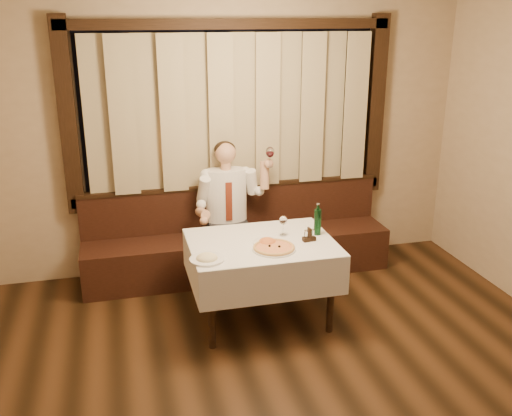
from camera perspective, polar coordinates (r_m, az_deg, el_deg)
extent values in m
cube|color=tan|center=(6.02, -2.58, 6.91)|extent=(5.00, 0.01, 2.80)
cube|color=black|center=(5.95, -2.58, 9.70)|extent=(3.00, 0.02, 1.60)
cube|color=orange|center=(5.89, -9.24, 6.43)|extent=(0.50, 0.01, 0.40)
cube|color=black|center=(6.10, -2.39, 1.74)|extent=(3.30, 0.12, 0.10)
cube|color=black|center=(5.83, -2.63, 17.91)|extent=(3.30, 0.12, 0.10)
cube|color=black|center=(5.80, -18.33, 8.55)|extent=(0.16, 0.12, 1.90)
cube|color=black|center=(6.42, 11.84, 10.02)|extent=(0.16, 0.12, 1.90)
cube|color=#998C62|center=(5.85, -2.38, 9.55)|extent=(2.90, 0.08, 1.55)
cube|color=black|center=(6.08, -1.80, -4.59)|extent=(3.20, 0.60, 0.45)
cube|color=black|center=(6.14, -2.33, 0.13)|extent=(3.20, 0.12, 0.45)
cube|color=black|center=(6.06, -2.36, 2.32)|extent=(3.20, 0.14, 0.04)
cylinder|color=black|center=(4.75, -4.48, -10.08)|extent=(0.06, 0.06, 0.71)
cylinder|color=black|center=(5.00, 7.48, -8.61)|extent=(0.06, 0.06, 0.71)
cylinder|color=black|center=(5.40, -5.84, -6.36)|extent=(0.06, 0.06, 0.71)
cylinder|color=black|center=(5.62, 4.74, -5.26)|extent=(0.06, 0.06, 0.71)
cube|color=black|center=(5.01, 0.56, -3.65)|extent=(1.20, 0.90, 0.04)
cube|color=white|center=(5.00, 0.56, -3.40)|extent=(1.26, 0.96, 0.01)
cube|color=white|center=(4.65, 2.07, -7.58)|extent=(1.26, 0.01, 0.35)
cube|color=white|center=(5.50, -0.71, -3.24)|extent=(1.26, 0.01, 0.35)
cube|color=white|center=(4.96, -6.54, -5.93)|extent=(0.01, 0.96, 0.35)
cube|color=white|center=(5.25, 7.24, -4.50)|extent=(0.01, 0.96, 0.35)
cylinder|color=white|center=(4.83, 1.81, -4.11)|extent=(0.37, 0.37, 0.01)
cylinder|color=#D1421F|center=(4.83, 1.81, -3.99)|extent=(0.34, 0.34, 0.01)
torus|color=tan|center=(4.82, 1.81, -3.94)|extent=(0.35, 0.35, 0.03)
sphere|color=black|center=(4.83, 1.37, -3.81)|extent=(0.02, 0.02, 0.02)
sphere|color=black|center=(4.82, 2.35, -3.87)|extent=(0.02, 0.02, 0.02)
cylinder|color=white|center=(4.95, 1.13, -3.49)|extent=(0.25, 0.25, 0.02)
ellipsoid|color=#C6581F|center=(4.94, 1.14, -3.04)|extent=(0.15, 0.15, 0.07)
cylinder|color=white|center=(4.64, -4.92, -5.13)|extent=(0.29, 0.29, 0.02)
ellipsoid|color=beige|center=(4.62, -4.94, -4.58)|extent=(0.18, 0.18, 0.08)
cylinder|color=#0D4019|center=(5.14, 6.17, -1.40)|extent=(0.06, 0.06, 0.24)
cylinder|color=#0D4019|center=(5.10, 6.22, 0.05)|extent=(0.03, 0.03, 0.06)
cylinder|color=silver|center=(5.09, 6.24, 0.39)|extent=(0.03, 0.03, 0.01)
cylinder|color=white|center=(5.13, 2.71, -2.73)|extent=(0.06, 0.06, 0.01)
cylinder|color=white|center=(5.11, 2.72, -2.19)|extent=(0.01, 0.01, 0.10)
ellipsoid|color=white|center=(5.08, 2.73, -1.22)|extent=(0.07, 0.07, 0.08)
cube|color=black|center=(5.03, 5.33, -3.09)|extent=(0.12, 0.07, 0.04)
cube|color=black|center=(5.00, 5.35, -2.44)|extent=(0.02, 0.06, 0.08)
cylinder|color=white|center=(5.00, 5.01, -2.69)|extent=(0.03, 0.03, 0.07)
cylinder|color=silver|center=(4.98, 5.02, -2.29)|extent=(0.03, 0.03, 0.01)
cylinder|color=white|center=(5.02, 5.68, -2.59)|extent=(0.03, 0.03, 0.07)
cylinder|color=silver|center=(5.01, 5.69, -2.19)|extent=(0.03, 0.03, 0.01)
cube|color=black|center=(5.84, -2.65, -2.41)|extent=(0.40, 0.45, 0.16)
cube|color=black|center=(5.74, -3.24, -6.13)|extent=(0.11, 0.12, 0.45)
cube|color=black|center=(5.78, -1.08, -5.91)|extent=(0.11, 0.12, 0.45)
ellipsoid|color=white|center=(5.86, -2.99, 1.32)|extent=(0.42, 0.26, 0.54)
cube|color=maroon|center=(5.74, -2.72, 0.63)|extent=(0.07, 0.01, 0.40)
cylinder|color=tan|center=(5.77, -3.05, 4.26)|extent=(0.10, 0.10, 0.08)
sphere|color=tan|center=(5.74, -3.07, 5.52)|extent=(0.21, 0.21, 0.21)
ellipsoid|color=black|center=(5.76, -3.13, 5.88)|extent=(0.22, 0.22, 0.16)
sphere|color=white|center=(5.76, -4.99, 3.26)|extent=(0.13, 0.13, 0.13)
sphere|color=white|center=(5.83, -1.09, 3.53)|extent=(0.13, 0.13, 0.13)
sphere|color=tan|center=(5.46, -5.23, -1.30)|extent=(0.08, 0.08, 0.08)
sphere|color=tan|center=(5.69, 1.27, 4.49)|extent=(0.10, 0.10, 0.10)
cylinder|color=white|center=(5.65, 1.35, 4.81)|extent=(0.01, 0.01, 0.11)
ellipsoid|color=white|center=(5.63, 1.36, 5.65)|extent=(0.08, 0.08, 0.10)
ellipsoid|color=#4C070F|center=(5.64, 1.36, 5.45)|extent=(0.07, 0.07, 0.06)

